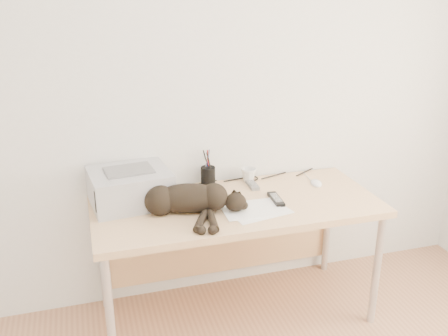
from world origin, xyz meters
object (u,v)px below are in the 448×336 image
object	(u,v)px
printer	(130,187)
pen_cup	(208,176)
mug	(249,175)
mouse	(316,181)
desk	(232,218)
cat	(185,200)

from	to	relation	value
printer	pen_cup	distance (m)	0.49
mug	pen_cup	size ratio (longest dim) A/B	0.42
mug	mouse	bearing A→B (deg)	-22.45
pen_cup	printer	bearing A→B (deg)	-165.91
printer	mug	xyz separation A→B (m)	(0.73, 0.11, -0.05)
mouse	printer	bearing A→B (deg)	-170.75
desk	cat	world-z (taller)	cat
mouse	cat	bearing A→B (deg)	-157.59
mug	mouse	xyz separation A→B (m)	(0.38, -0.16, -0.02)
printer	pen_cup	size ratio (longest dim) A/B	2.09
pen_cup	mouse	xyz separation A→B (m)	(0.64, -0.17, -0.04)
mug	pen_cup	bearing A→B (deg)	177.77
mug	desk	bearing A→B (deg)	-130.74
desk	pen_cup	world-z (taller)	pen_cup
cat	mug	distance (m)	0.57
pen_cup	cat	bearing A→B (deg)	-123.00
mouse	pen_cup	bearing A→B (deg)	176.97
desk	mug	size ratio (longest dim) A/B	17.21
desk	mouse	xyz separation A→B (m)	(0.55, 0.04, 0.15)
printer	cat	bearing A→B (deg)	-38.31
desk	mouse	size ratio (longest dim) A/B	13.97
pen_cup	mug	bearing A→B (deg)	-2.23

